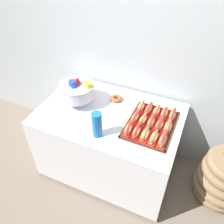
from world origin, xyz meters
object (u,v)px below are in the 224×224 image
at_px(serving_tray, 151,125).
at_px(hot_dog_1, 137,132).
at_px(hot_dog_10, 141,107).
at_px(cup_stack, 97,125).
at_px(floor_vase, 224,178).
at_px(hot_dog_11, 149,109).
at_px(hot_dog_5, 135,117).
at_px(hot_dog_12, 156,111).
at_px(hot_dog_6, 143,120).
at_px(buffet_table, 110,141).
at_px(punch_bowl, 78,90).
at_px(hot_dog_14, 173,115).
at_px(hot_dog_4, 163,140).
at_px(hot_dog_3, 154,138).
at_px(donut, 116,98).
at_px(hot_dog_7, 151,122).
at_px(hot_dog_2, 145,135).
at_px(hot_dog_13, 164,113).
at_px(hot_dog_9, 168,127).
at_px(hot_dog_0, 128,129).
at_px(hot_dog_8, 159,125).

relative_size(serving_tray, hot_dog_1, 3.21).
xyz_separation_m(hot_dog_10, cup_stack, (-0.23, -0.46, 0.08)).
height_order(floor_vase, hot_dog_11, floor_vase).
bearing_deg(hot_dog_1, hot_dog_5, 113.57).
bearing_deg(hot_dog_12, serving_tray, -90.87).
distance_m(hot_dog_6, cup_stack, 0.43).
xyz_separation_m(buffet_table, hot_dog_12, (0.40, 0.17, 0.41)).
bearing_deg(punch_bowl, hot_dog_12, 11.15).
relative_size(serving_tray, cup_stack, 2.25).
height_order(hot_dog_5, hot_dog_14, hot_dog_14).
distance_m(serving_tray, hot_dog_4, 0.23).
xyz_separation_m(hot_dog_3, punch_bowl, (-0.81, 0.19, 0.12)).
bearing_deg(donut, hot_dog_1, -47.54).
height_order(hot_dog_7, hot_dog_10, hot_dog_7).
bearing_deg(hot_dog_14, donut, 175.31).
xyz_separation_m(hot_dog_2, hot_dog_13, (0.08, 0.33, 0.00)).
bearing_deg(cup_stack, hot_dog_5, 52.67).
bearing_deg(donut, hot_dog_4, -33.63).
distance_m(serving_tray, hot_dog_12, 0.17).
relative_size(hot_dog_2, hot_dog_6, 1.09).
height_order(hot_dog_13, punch_bowl, punch_bowl).
bearing_deg(hot_dog_9, serving_tray, 179.13).
height_order(hot_dog_0, hot_dog_14, hot_dog_14).
bearing_deg(buffet_table, cup_stack, -85.90).
bearing_deg(hot_dog_12, hot_dog_4, -66.43).
xyz_separation_m(hot_dog_13, punch_bowl, (-0.82, -0.14, 0.12)).
bearing_deg(hot_dog_1, hot_dog_8, 46.85).
bearing_deg(hot_dog_11, buffet_table, -152.34).
relative_size(buffet_table, hot_dog_4, 7.61).
distance_m(hot_dog_5, hot_dog_12, 0.22).
xyz_separation_m(hot_dog_4, hot_dog_7, (-0.15, 0.17, -0.00)).
height_order(buffet_table, hot_dog_2, hot_dog_2).
bearing_deg(hot_dog_7, hot_dog_1, -115.32).
bearing_deg(hot_dog_12, hot_dog_8, -66.43).
xyz_separation_m(hot_dog_11, hot_dog_14, (0.22, -0.00, 0.00)).
height_order(hot_dog_1, hot_dog_12, hot_dog_1).
height_order(hot_dog_8, hot_dog_14, hot_dog_14).
height_order(hot_dog_0, hot_dog_11, hot_dog_11).
height_order(buffet_table, hot_dog_0, hot_dog_0).
height_order(hot_dog_1, hot_dog_2, hot_dog_1).
distance_m(hot_dog_3, hot_dog_10, 0.40).
xyz_separation_m(hot_dog_6, hot_dog_9, (0.22, -0.00, 0.00)).
xyz_separation_m(serving_tray, hot_dog_7, (-0.00, 0.00, 0.03)).
height_order(hot_dog_3, hot_dog_14, hot_dog_14).
bearing_deg(hot_dog_3, donut, 142.62).
height_order(buffet_table, hot_dog_9, hot_dog_9).
xyz_separation_m(floor_vase, hot_dog_14, (-0.60, 0.03, 0.57)).
height_order(hot_dog_6, hot_dog_10, same).
relative_size(hot_dog_12, hot_dog_14, 0.96).
height_order(hot_dog_5, hot_dog_12, hot_dog_5).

